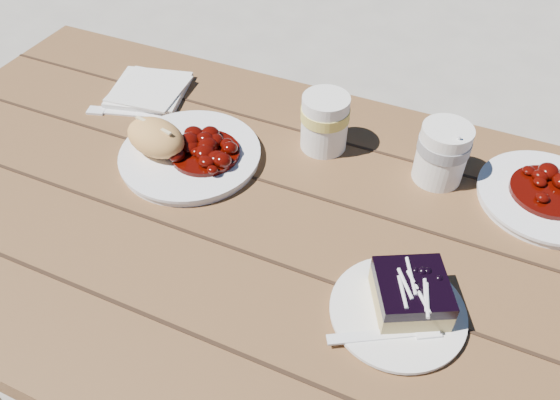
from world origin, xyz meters
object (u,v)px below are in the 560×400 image
at_px(blueberry_cake, 411,293).
at_px(second_cup, 325,122).
at_px(bread_roll, 156,137).
at_px(coffee_cup, 442,154).
at_px(main_plate, 190,156).
at_px(dessert_plate, 397,312).
at_px(picnic_table, 399,325).
at_px(second_plate, 546,197).

distance_m(blueberry_cake, second_cup, 0.38).
relative_size(bread_roll, coffee_cup, 1.11).
height_order(bread_roll, second_cup, second_cup).
bearing_deg(coffee_cup, main_plate, -162.21).
distance_m(main_plate, dessert_plate, 0.47).
relative_size(bread_roll, second_cup, 1.11).
xyz_separation_m(dessert_plate, coffee_cup, (-0.01, 0.31, 0.05)).
bearing_deg(picnic_table, second_plate, 54.32).
height_order(blueberry_cake, second_cup, second_cup).
distance_m(picnic_table, second_plate, 0.33).
relative_size(picnic_table, second_cup, 18.49).
height_order(picnic_table, coffee_cup, coffee_cup).
height_order(bread_roll, dessert_plate, bread_roll).
bearing_deg(main_plate, bread_roll, -160.02).
bearing_deg(picnic_table, second_cup, 137.01).
height_order(picnic_table, dessert_plate, dessert_plate).
bearing_deg(dessert_plate, bread_roll, 162.83).
xyz_separation_m(dessert_plate, second_plate, (0.17, 0.32, 0.00)).
height_order(dessert_plate, second_cup, second_cup).
bearing_deg(coffee_cup, second_cup, 179.77).
xyz_separation_m(picnic_table, second_plate, (0.17, 0.23, 0.17)).
bearing_deg(bread_roll, picnic_table, -6.83).
distance_m(dessert_plate, second_cup, 0.39).
xyz_separation_m(blueberry_cake, second_cup, (-0.24, 0.30, 0.02)).
distance_m(main_plate, second_cup, 0.25).
bearing_deg(coffee_cup, dessert_plate, -87.34).
distance_m(picnic_table, blueberry_cake, 0.21).
height_order(main_plate, blueberry_cake, blueberry_cake).
height_order(picnic_table, bread_roll, bread_roll).
bearing_deg(main_plate, dessert_plate, -21.46).
bearing_deg(bread_roll, main_plate, 19.98).
xyz_separation_m(main_plate, second_plate, (0.61, 0.15, 0.00)).
xyz_separation_m(coffee_cup, second_cup, (-0.22, 0.00, 0.00)).
bearing_deg(main_plate, picnic_table, -10.20).
relative_size(main_plate, bread_roll, 2.12).
bearing_deg(main_plate, blueberry_cake, -19.34).
xyz_separation_m(main_plate, blueberry_cake, (0.45, -0.16, 0.03)).
distance_m(bread_roll, blueberry_cake, 0.52).
bearing_deg(second_cup, second_plate, 2.06).
xyz_separation_m(second_plate, second_cup, (-0.40, -0.01, 0.05)).
xyz_separation_m(main_plate, second_cup, (0.21, 0.14, 0.05)).
xyz_separation_m(main_plate, coffee_cup, (0.43, 0.14, 0.05)).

